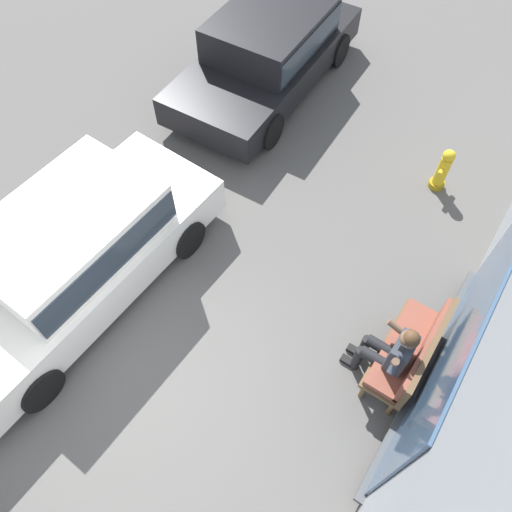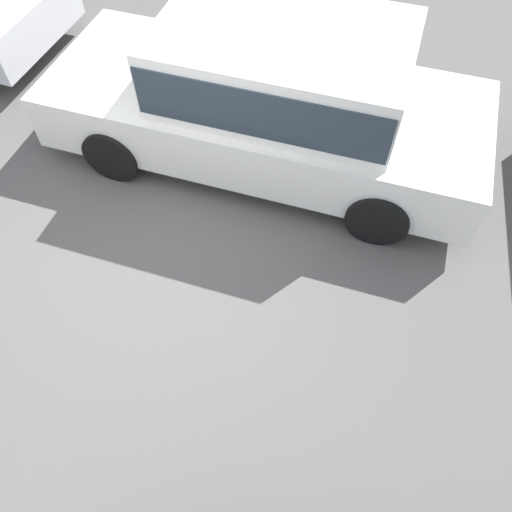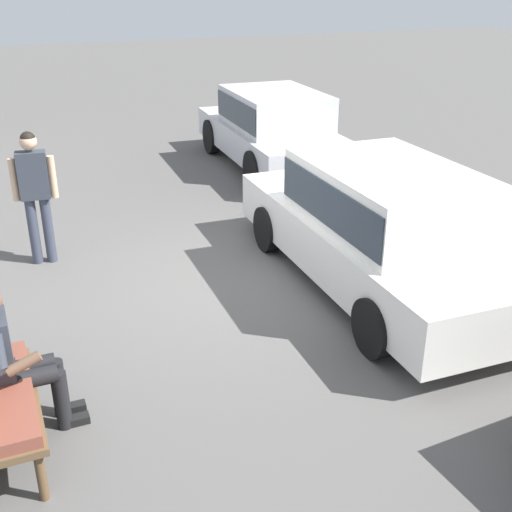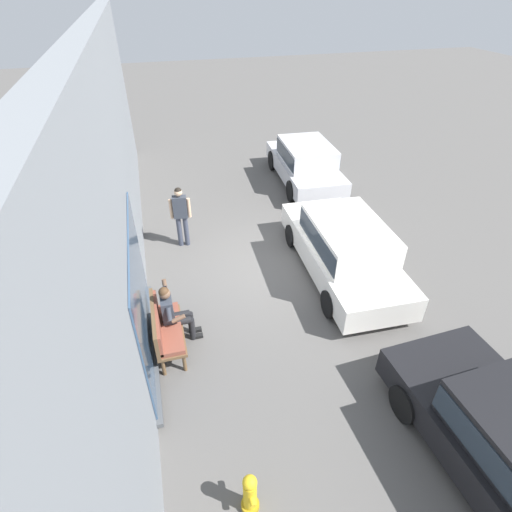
{
  "view_description": "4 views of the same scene",
  "coord_description": "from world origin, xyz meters",
  "px_view_note": "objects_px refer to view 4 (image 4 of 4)",
  "views": [
    {
      "loc": [
        1.05,
        2.6,
        6.4
      ],
      "look_at": [
        -1.76,
        0.72,
        1.19
      ],
      "focal_mm": 35.0,
      "sensor_mm": 36.0,
      "label": 1
    },
    {
      "loc": [
        -1.61,
        2.6,
        4.02
      ],
      "look_at": [
        -1.03,
        0.51,
        0.89
      ],
      "focal_mm": 35.0,
      "sensor_mm": 36.0,
      "label": 2
    },
    {
      "loc": [
        -6.48,
        2.6,
        3.51
      ],
      "look_at": [
        -1.68,
        0.53,
        1.18
      ],
      "focal_mm": 45.0,
      "sensor_mm": 36.0,
      "label": 3
    },
    {
      "loc": [
        -7.73,
        2.6,
        6.19
      ],
      "look_at": [
        -1.01,
        0.78,
        1.21
      ],
      "focal_mm": 28.0,
      "sensor_mm": 36.0,
      "label": 4
    }
  ],
  "objects_px": {
    "person_on_phone": "(173,312)",
    "fire_hydrant": "(250,494)",
    "bench": "(164,327)",
    "parked_car_mid": "(344,246)",
    "parked_car_far": "(305,161)",
    "pedestrian_standing": "(181,212)"
  },
  "relations": [
    {
      "from": "person_on_phone",
      "to": "fire_hydrant",
      "type": "xyz_separation_m",
      "value": [
        -3.49,
        -0.65,
        -0.34
      ]
    },
    {
      "from": "bench",
      "to": "person_on_phone",
      "type": "relative_size",
      "value": 1.03
    },
    {
      "from": "person_on_phone",
      "to": "fire_hydrant",
      "type": "bearing_deg",
      "value": -169.41
    },
    {
      "from": "bench",
      "to": "parked_car_mid",
      "type": "relative_size",
      "value": 0.31
    },
    {
      "from": "parked_car_mid",
      "to": "parked_car_far",
      "type": "distance_m",
      "value": 5.3
    },
    {
      "from": "bench",
      "to": "parked_car_far",
      "type": "bearing_deg",
      "value": -39.47
    },
    {
      "from": "parked_car_far",
      "to": "pedestrian_standing",
      "type": "height_order",
      "value": "pedestrian_standing"
    },
    {
      "from": "bench",
      "to": "parked_car_far",
      "type": "distance_m",
      "value": 8.5
    },
    {
      "from": "person_on_phone",
      "to": "parked_car_mid",
      "type": "bearing_deg",
      "value": -74.92
    },
    {
      "from": "pedestrian_standing",
      "to": "fire_hydrant",
      "type": "height_order",
      "value": "pedestrian_standing"
    },
    {
      "from": "parked_car_mid",
      "to": "parked_car_far",
      "type": "xyz_separation_m",
      "value": [
        5.2,
        -0.99,
        -0.01
      ]
    },
    {
      "from": "bench",
      "to": "parked_car_far",
      "type": "height_order",
      "value": "parked_car_far"
    },
    {
      "from": "parked_car_mid",
      "to": "parked_car_far",
      "type": "bearing_deg",
      "value": -10.76
    },
    {
      "from": "parked_car_far",
      "to": "pedestrian_standing",
      "type": "relative_size",
      "value": 2.52
    },
    {
      "from": "pedestrian_standing",
      "to": "parked_car_mid",
      "type": "bearing_deg",
      "value": -122.59
    },
    {
      "from": "bench",
      "to": "fire_hydrant",
      "type": "relative_size",
      "value": 1.75
    },
    {
      "from": "parked_car_far",
      "to": "fire_hydrant",
      "type": "relative_size",
      "value": 5.38
    },
    {
      "from": "person_on_phone",
      "to": "parked_car_mid",
      "type": "relative_size",
      "value": 0.3
    },
    {
      "from": "bench",
      "to": "pedestrian_standing",
      "type": "distance_m",
      "value": 3.78
    },
    {
      "from": "parked_car_mid",
      "to": "pedestrian_standing",
      "type": "xyz_separation_m",
      "value": [
        2.32,
        3.63,
        0.21
      ]
    },
    {
      "from": "pedestrian_standing",
      "to": "fire_hydrant",
      "type": "relative_size",
      "value": 2.14
    },
    {
      "from": "parked_car_mid",
      "to": "pedestrian_standing",
      "type": "relative_size",
      "value": 2.67
    }
  ]
}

